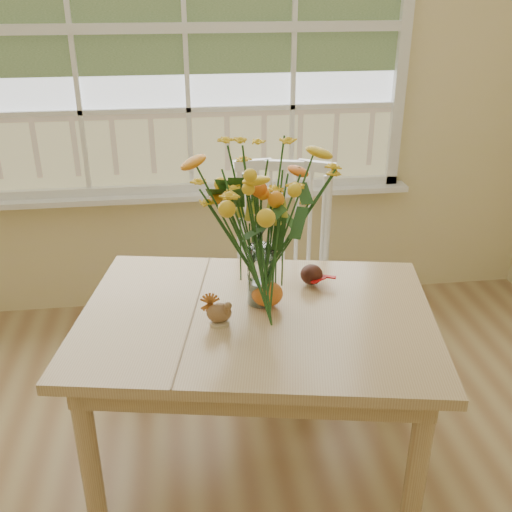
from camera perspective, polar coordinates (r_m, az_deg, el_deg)
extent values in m
cube|color=beige|center=(3.23, -6.64, 17.29)|extent=(4.00, 0.02, 2.70)
cube|color=silver|center=(3.19, -6.83, 20.81)|extent=(2.20, 0.00, 1.60)
cube|color=white|center=(3.32, -6.05, 5.76)|extent=(2.42, 0.12, 0.03)
cube|color=tan|center=(2.18, 0.07, -5.94)|extent=(1.42, 1.13, 0.04)
cube|color=tan|center=(2.22, 0.07, -7.49)|extent=(1.28, 0.99, 0.10)
cylinder|color=tan|center=(2.20, -15.61, -17.91)|extent=(0.07, 0.07, 0.64)
cylinder|color=tan|center=(2.74, -11.05, -7.64)|extent=(0.07, 0.07, 0.64)
cylinder|color=tan|center=(2.14, 15.06, -19.10)|extent=(0.07, 0.07, 0.64)
cylinder|color=tan|center=(2.70, 12.25, -8.32)|extent=(0.07, 0.07, 0.64)
cube|color=white|center=(2.81, 2.36, -2.77)|extent=(0.55, 0.53, 0.05)
cube|color=white|center=(2.86, 2.63, 3.56)|extent=(0.46, 0.14, 0.52)
cylinder|color=white|center=(2.80, -1.59, -8.68)|extent=(0.04, 0.04, 0.45)
cylinder|color=white|center=(3.08, -0.89, -5.21)|extent=(0.04, 0.04, 0.45)
cylinder|color=white|center=(2.79, 5.80, -8.99)|extent=(0.04, 0.04, 0.45)
cylinder|color=white|center=(3.07, 5.77, -5.47)|extent=(0.04, 0.04, 0.45)
cylinder|color=white|center=(2.19, 0.47, -1.82)|extent=(0.10, 0.10, 0.23)
ellipsoid|color=#C95D17|center=(2.20, 1.09, -3.71)|extent=(0.11, 0.11, 0.09)
cylinder|color=#CCB78C|center=(2.11, -3.51, -6.32)|extent=(0.07, 0.07, 0.01)
ellipsoid|color=brown|center=(2.09, -3.54, -5.41)|extent=(0.09, 0.07, 0.07)
ellipsoid|color=#38160F|center=(2.35, 5.31, -1.85)|extent=(0.09, 0.09, 0.08)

